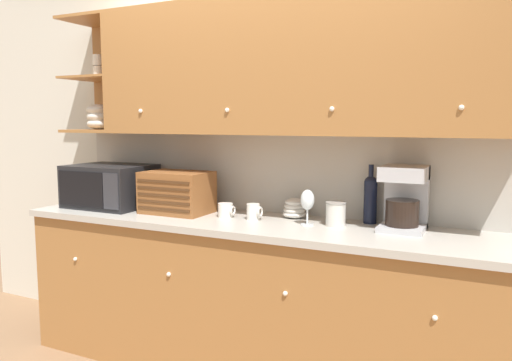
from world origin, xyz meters
The scene contains 14 objects.
ground_plane centered at (0.00, 0.00, 0.00)m, with size 24.00×24.00×0.00m, color #896647.
wall_back centered at (0.00, 0.03, 1.30)m, with size 5.32×0.06×2.60m.
counter_unit centered at (0.00, -0.31, 0.48)m, with size 2.94×0.64×0.95m.
backsplash_panel centered at (0.00, -0.01, 1.21)m, with size 2.92×0.01×0.51m.
upper_cabinets centered at (0.17, -0.19, 1.85)m, with size 2.92×0.40×0.79m.
microwave centered at (-1.07, -0.30, 1.10)m, with size 0.54×0.43×0.29m.
bread_box centered at (-0.52, -0.29, 1.09)m, with size 0.42×0.30×0.27m.
mug centered at (-0.17, -0.29, 1.00)m, with size 0.10×0.09×0.09m.
mug_blue_second centered at (0.02, -0.28, 1.00)m, with size 0.09×0.08×0.10m.
bowl_stack_on_counter centered at (0.21, -0.12, 1.01)m, with size 0.14×0.14×0.12m.
wine_glass centered at (0.36, -0.29, 1.09)m, with size 0.08×0.08×0.20m.
storage_canister centered at (0.51, -0.23, 1.02)m, with size 0.12×0.12×0.13m.
wine_bottle centered at (0.67, -0.08, 1.10)m, with size 0.08×0.08×0.34m.
coffee_maker centered at (0.87, -0.17, 1.13)m, with size 0.23×0.26×0.35m.
Camera 1 is at (1.32, -2.91, 1.54)m, focal length 35.00 mm.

